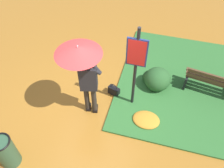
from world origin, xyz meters
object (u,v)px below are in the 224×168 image
at_px(info_sign_post, 136,62).
at_px(park_bench, 213,82).
at_px(trash_bin, 6,152).
at_px(handbag, 114,91).
at_px(person_with_umbrella, 83,65).

relative_size(info_sign_post, park_bench, 1.64).
bearing_deg(park_bench, trash_bin, 37.33).
distance_m(handbag, park_bench, 2.53).
xyz_separation_m(park_bench, trash_bin, (4.03, 3.07, 0.02)).
bearing_deg(person_with_umbrella, trash_bin, 56.36).
relative_size(handbag, park_bench, 0.26).
bearing_deg(trash_bin, handbag, -124.24).
distance_m(person_with_umbrella, info_sign_post, 1.12).
height_order(person_with_umbrella, info_sign_post, info_sign_post).
xyz_separation_m(handbag, trash_bin, (1.61, 2.37, 0.29)).
height_order(person_with_umbrella, handbag, person_with_umbrella).
height_order(info_sign_post, trash_bin, info_sign_post).
relative_size(handbag, trash_bin, 0.44).
relative_size(person_with_umbrella, trash_bin, 2.45).
bearing_deg(handbag, info_sign_post, 160.98).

